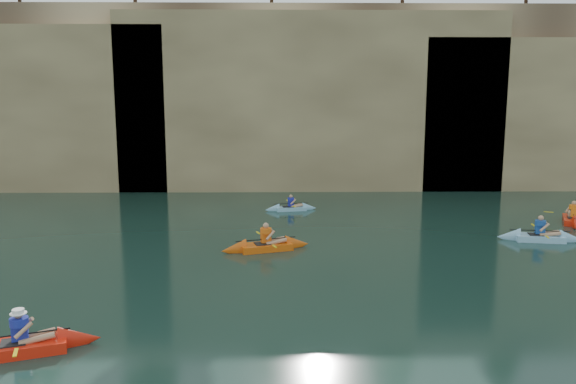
{
  "coord_description": "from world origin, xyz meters",
  "views": [
    {
      "loc": [
        -0.03,
        -13.22,
        5.83
      ],
      "look_at": [
        0.25,
        3.59,
        3.0
      ],
      "focal_mm": 35.0,
      "sensor_mm": 36.0,
      "label": 1
    }
  ],
  "objects_px": {
    "kayaker_ltblue_near": "(539,237)",
    "kayaker_red_far": "(573,219)",
    "main_kayaker": "(21,346)",
    "kayaker_orange": "(266,246)"
  },
  "relations": [
    {
      "from": "kayaker_orange",
      "to": "main_kayaker",
      "type": "bearing_deg",
      "value": -139.74
    },
    {
      "from": "main_kayaker",
      "to": "kayaker_red_far",
      "type": "xyz_separation_m",
      "value": [
        19.87,
        13.41,
        -0.01
      ]
    },
    {
      "from": "main_kayaker",
      "to": "kayaker_orange",
      "type": "relative_size",
      "value": 1.0
    },
    {
      "from": "kayaker_orange",
      "to": "kayaker_ltblue_near",
      "type": "xyz_separation_m",
      "value": [
        11.25,
        1.24,
        -0.0
      ]
    },
    {
      "from": "main_kayaker",
      "to": "kayaker_red_far",
      "type": "height_order",
      "value": "main_kayaker"
    },
    {
      "from": "kayaker_ltblue_near",
      "to": "kayaker_red_far",
      "type": "relative_size",
      "value": 0.97
    },
    {
      "from": "kayaker_orange",
      "to": "kayaker_red_far",
      "type": "bearing_deg",
      "value": -0.13
    },
    {
      "from": "kayaker_ltblue_near",
      "to": "kayaker_red_far",
      "type": "xyz_separation_m",
      "value": [
        3.16,
        3.37,
        -0.0
      ]
    },
    {
      "from": "main_kayaker",
      "to": "kayaker_ltblue_near",
      "type": "bearing_deg",
      "value": 11.83
    },
    {
      "from": "kayaker_red_far",
      "to": "kayaker_orange",
      "type": "bearing_deg",
      "value": 132.19
    }
  ]
}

